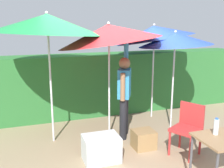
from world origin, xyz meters
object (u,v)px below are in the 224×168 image
(umbrella_yellow, at_px, (47,24))
(cooler_box, at_px, (101,148))
(umbrella_rainbow, at_px, (109,34))
(umbrella_orange, at_px, (154,33))
(chair_plastic, at_px, (188,126))
(bottle_water, at_px, (216,127))
(person_vendor, at_px, (124,91))
(umbrella_navy, at_px, (175,39))
(crate_cardboard, at_px, (144,139))

(umbrella_yellow, bearing_deg, cooler_box, -56.66)
(umbrella_rainbow, relative_size, cooler_box, 4.08)
(umbrella_yellow, relative_size, cooler_box, 4.17)
(umbrella_orange, height_order, chair_plastic, umbrella_orange)
(bottle_water, bearing_deg, person_vendor, 108.51)
(umbrella_navy, height_order, cooler_box, umbrella_navy)
(umbrella_orange, relative_size, chair_plastic, 2.68)
(bottle_water, bearing_deg, umbrella_rainbow, 114.47)
(umbrella_rainbow, bearing_deg, crate_cardboard, -58.41)
(umbrella_orange, bearing_deg, umbrella_yellow, -166.29)
(person_vendor, xyz_separation_m, bottle_water, (0.63, -1.87, -0.08))
(umbrella_rainbow, xyz_separation_m, umbrella_orange, (1.31, 0.71, -0.03))
(chair_plastic, height_order, crate_cardboard, chair_plastic)
(cooler_box, bearing_deg, person_vendor, 47.94)
(chair_plastic, distance_m, cooler_box, 1.54)
(crate_cardboard, bearing_deg, umbrella_yellow, 151.52)
(umbrella_navy, distance_m, person_vendor, 1.51)
(umbrella_rainbow, relative_size, umbrella_navy, 1.14)
(umbrella_rainbow, distance_m, cooler_box, 2.08)
(umbrella_yellow, height_order, cooler_box, umbrella_yellow)
(chair_plastic, xyz_separation_m, cooler_box, (-1.49, 0.24, -0.29))
(umbrella_orange, height_order, bottle_water, umbrella_orange)
(umbrella_rainbow, distance_m, person_vendor, 1.15)
(cooler_box, bearing_deg, bottle_water, -39.35)
(umbrella_rainbow, bearing_deg, umbrella_yellow, 173.53)
(chair_plastic, bearing_deg, bottle_water, -100.31)
(person_vendor, height_order, bottle_water, person_vendor)
(umbrella_rainbow, xyz_separation_m, umbrella_yellow, (-1.10, 0.12, 0.17))
(umbrella_rainbow, distance_m, umbrella_yellow, 1.12)
(umbrella_rainbow, relative_size, umbrella_yellow, 0.98)
(umbrella_navy, xyz_separation_m, person_vendor, (-1.14, -0.10, -0.98))
(bottle_water, bearing_deg, umbrella_navy, 75.45)
(umbrella_orange, distance_m, bottle_water, 2.97)
(umbrella_orange, xyz_separation_m, umbrella_yellow, (-2.41, -0.59, 0.20))
(chair_plastic, distance_m, crate_cardboard, 0.83)
(umbrella_rainbow, relative_size, crate_cardboard, 6.20)
(umbrella_navy, bearing_deg, umbrella_orange, 98.10)
(umbrella_yellow, distance_m, cooler_box, 2.35)
(cooler_box, height_order, bottle_water, bottle_water)
(umbrella_orange, relative_size, umbrella_yellow, 0.97)
(umbrella_yellow, xyz_separation_m, person_vendor, (1.38, -0.24, -1.29))
(cooler_box, bearing_deg, umbrella_rainbow, 64.46)
(umbrella_rainbow, bearing_deg, chair_plastic, -46.98)
(cooler_box, xyz_separation_m, crate_cardboard, (0.86, 0.19, -0.05))
(umbrella_yellow, distance_m, bottle_water, 3.22)
(umbrella_orange, relative_size, crate_cardboard, 6.15)
(umbrella_orange, height_order, cooler_box, umbrella_orange)
(umbrella_yellow, xyz_separation_m, crate_cardboard, (1.53, -0.83, -2.05))
(umbrella_navy, height_order, crate_cardboard, umbrella_navy)
(umbrella_orange, xyz_separation_m, cooler_box, (-1.74, -1.61, -1.80))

